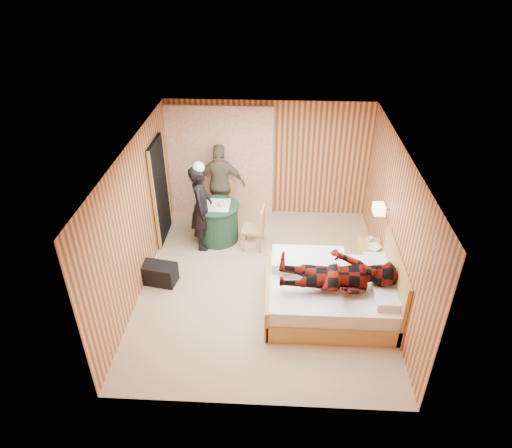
# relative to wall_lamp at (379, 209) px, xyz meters

# --- Properties ---
(floor) EXTENTS (4.20, 5.00, 0.01)m
(floor) POSITION_rel_wall_lamp_xyz_m (-1.92, -0.45, -1.30)
(floor) COLOR tan
(floor) RESTS_ON ground
(ceiling) EXTENTS (4.20, 5.00, 0.01)m
(ceiling) POSITION_rel_wall_lamp_xyz_m (-1.92, -0.45, 1.20)
(ceiling) COLOR white
(ceiling) RESTS_ON wall_back
(wall_back) EXTENTS (4.20, 0.02, 2.50)m
(wall_back) POSITION_rel_wall_lamp_xyz_m (-1.92, 2.05, -0.05)
(wall_back) COLOR #E98E59
(wall_back) RESTS_ON floor
(wall_left) EXTENTS (0.02, 5.00, 2.50)m
(wall_left) POSITION_rel_wall_lamp_xyz_m (-4.02, -0.45, -0.05)
(wall_left) COLOR #E98E59
(wall_left) RESTS_ON floor
(wall_right) EXTENTS (0.02, 5.00, 2.50)m
(wall_right) POSITION_rel_wall_lamp_xyz_m (0.18, -0.45, -0.05)
(wall_right) COLOR #E98E59
(wall_right) RESTS_ON floor
(curtain) EXTENTS (2.20, 0.08, 2.40)m
(curtain) POSITION_rel_wall_lamp_xyz_m (-2.92, 1.98, -0.10)
(curtain) COLOR white
(curtain) RESTS_ON floor
(doorway) EXTENTS (0.06, 0.90, 2.05)m
(doorway) POSITION_rel_wall_lamp_xyz_m (-3.98, 0.95, -0.28)
(doorway) COLOR black
(doorway) RESTS_ON floor
(wall_lamp) EXTENTS (0.26, 0.24, 0.16)m
(wall_lamp) POSITION_rel_wall_lamp_xyz_m (0.00, 0.00, 0.00)
(wall_lamp) COLOR gold
(wall_lamp) RESTS_ON wall_right
(bed) EXTENTS (2.04, 1.61, 1.10)m
(bed) POSITION_rel_wall_lamp_xyz_m (-0.80, -1.04, -0.98)
(bed) COLOR tan
(bed) RESTS_ON floor
(nightstand) EXTENTS (0.42, 0.57, 0.55)m
(nightstand) POSITION_rel_wall_lamp_xyz_m (-0.04, -0.01, -1.01)
(nightstand) COLOR tan
(nightstand) RESTS_ON floor
(round_table) EXTENTS (0.88, 0.88, 0.78)m
(round_table) POSITION_rel_wall_lamp_xyz_m (-2.89, 0.90, -0.91)
(round_table) COLOR #1B3A27
(round_table) RESTS_ON floor
(chair_far) EXTENTS (0.50, 0.50, 0.93)m
(chair_far) POSITION_rel_wall_lamp_xyz_m (-2.87, 1.60, -0.76)
(chair_far) COLOR tan
(chair_far) RESTS_ON floor
(chair_near) EXTENTS (0.45, 0.45, 0.90)m
(chair_near) POSITION_rel_wall_lamp_xyz_m (-2.09, 0.61, -0.78)
(chair_near) COLOR tan
(chair_near) RESTS_ON floor
(duffel_bag) EXTENTS (0.70, 0.46, 0.37)m
(duffel_bag) POSITION_rel_wall_lamp_xyz_m (-3.77, -0.52, -1.12)
(duffel_bag) COLOR black
(duffel_bag) RESTS_ON floor
(sneaker_left) EXTENTS (0.29, 0.15, 0.12)m
(sneaker_left) POSITION_rel_wall_lamp_xyz_m (-2.12, 0.79, -1.24)
(sneaker_left) COLOR white
(sneaker_left) RESTS_ON floor
(sneaker_right) EXTENTS (0.32, 0.19, 0.13)m
(sneaker_right) POSITION_rel_wall_lamp_xyz_m (-2.26, 0.63, -1.23)
(sneaker_right) COLOR white
(sneaker_right) RESTS_ON floor
(woman_standing) EXTENTS (0.43, 0.64, 1.71)m
(woman_standing) POSITION_rel_wall_lamp_xyz_m (-3.14, 0.65, -0.44)
(woman_standing) COLOR black
(woman_standing) RESTS_ON floor
(man_at_table) EXTENTS (1.03, 0.47, 1.72)m
(man_at_table) POSITION_rel_wall_lamp_xyz_m (-2.89, 1.64, -0.44)
(man_at_table) COLOR brown
(man_at_table) RESTS_ON floor
(man_on_bed) EXTENTS (0.86, 0.67, 1.77)m
(man_on_bed) POSITION_rel_wall_lamp_xyz_m (-0.77, -1.26, -0.32)
(man_on_bed) COLOR #620F09
(man_on_bed) RESTS_ON bed
(book_lower) EXTENTS (0.23, 0.27, 0.02)m
(book_lower) POSITION_rel_wall_lamp_xyz_m (-0.04, -0.06, -0.74)
(book_lower) COLOR white
(book_lower) RESTS_ON nightstand
(book_upper) EXTENTS (0.27, 0.28, 0.02)m
(book_upper) POSITION_rel_wall_lamp_xyz_m (-0.04, -0.06, -0.72)
(book_upper) COLOR white
(book_upper) RESTS_ON nightstand
(cup_nightstand) EXTENTS (0.12, 0.12, 0.09)m
(cup_nightstand) POSITION_rel_wall_lamp_xyz_m (-0.04, 0.12, -0.70)
(cup_nightstand) COLOR white
(cup_nightstand) RESTS_ON nightstand
(cup_table) EXTENTS (0.15, 0.15, 0.10)m
(cup_table) POSITION_rel_wall_lamp_xyz_m (-2.79, 0.85, -0.47)
(cup_table) COLOR white
(cup_table) RESTS_ON round_table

